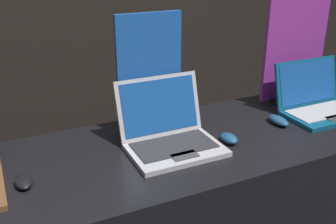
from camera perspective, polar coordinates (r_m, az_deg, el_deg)
mouse_front at (r=1.41m, az=-20.23°, el=-9.40°), size 0.06×0.10×0.03m
laptop_middle at (r=1.55m, az=0.12°, el=-2.94°), size 0.36×0.32×0.25m
mouse_middle at (r=1.61m, az=8.83°, el=-3.80°), size 0.06×0.09×0.04m
promo_stand_middle at (r=1.64m, az=-2.74°, el=5.30°), size 0.28×0.07×0.50m
laptop_back at (r=1.99m, az=20.87°, el=1.41°), size 0.37×0.29×0.24m
mouse_back at (r=1.82m, az=15.71°, el=-1.19°), size 0.06×0.12×0.04m
promo_stand_back at (r=2.06m, az=17.86°, el=8.31°), size 0.37×0.07×0.53m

